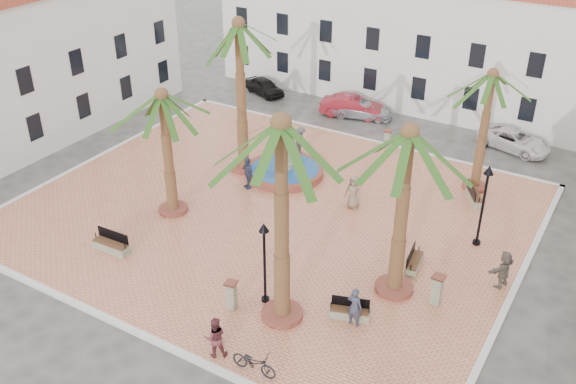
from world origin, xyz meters
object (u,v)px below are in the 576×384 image
(palm_nw, at_px, (239,41))
(cyclist_b, at_px, (215,337))
(palm_ne, at_px, (491,88))
(pedestrian_north, at_px, (301,140))
(palm_e, at_px, (408,153))
(bollard_se, at_px, (231,294))
(bollard_e, at_px, (437,289))
(car_black, at_px, (264,86))
(bench_ne, at_px, (474,197))
(car_silver, at_px, (361,109))
(bench_s, at_px, (111,246))
(pedestrian_fountain_b, at_px, (248,173))
(car_white, at_px, (515,140))
(car_red, at_px, (352,106))
(bench_e, at_px, (414,263))
(pedestrian_fountain_a, at_px, (353,192))
(bollard_n, at_px, (387,139))
(bench_se, at_px, (350,312))
(fountain, at_px, (285,170))
(litter_bin, at_px, (216,335))
(palm_s, at_px, (281,148))
(lamppost_s, at_px, (264,249))
(palm_sw, at_px, (163,110))
(cyclist_a, at_px, (355,307))
(lamppost_e, at_px, (485,192))
(bicycle_a, at_px, (254,362))

(palm_nw, height_order, cyclist_b, palm_nw)
(palm_ne, height_order, pedestrian_north, palm_ne)
(palm_e, xyz_separation_m, bollard_se, (-5.55, -4.75, -6.15))
(palm_e, xyz_separation_m, bollard_e, (1.91, 0.09, -6.11))
(car_black, bearing_deg, bench_ne, -92.16)
(cyclist_b, height_order, car_silver, cyclist_b)
(bench_s, height_order, bollard_e, bollard_e)
(palm_e, height_order, pedestrian_fountain_b, palm_e)
(cyclist_b, bearing_deg, palm_e, -159.22)
(car_silver, distance_m, car_white, 10.82)
(pedestrian_fountain_b, height_order, pedestrian_north, pedestrian_fountain_b)
(car_red, bearing_deg, cyclist_b, 179.87)
(bench_e, relative_size, pedestrian_fountain_a, 0.94)
(bench_ne, distance_m, bollard_n, 7.85)
(bench_e, xyz_separation_m, car_black, (-18.49, 15.71, 0.23))
(bench_se, height_order, car_black, car_black)
(fountain, bearing_deg, car_white, 45.21)
(pedestrian_north, xyz_separation_m, car_black, (-7.82, 7.92, -0.43))
(palm_nw, distance_m, litter_bin, 16.91)
(bench_e, distance_m, pedestrian_north, 13.23)
(bollard_e, bearing_deg, bollard_se, -147.03)
(bollard_n, distance_m, pedestrian_fountain_b, 10.15)
(bollard_e, bearing_deg, palm_nw, 156.72)
(bollard_se, bearing_deg, palm_e, 40.56)
(palm_nw, distance_m, cyclist_b, 17.35)
(pedestrian_fountain_a, bearing_deg, cyclist_b, -89.95)
(bench_e, bearing_deg, bench_se, 159.64)
(bollard_se, relative_size, pedestrian_fountain_a, 0.72)
(palm_s, bearing_deg, lamppost_s, 156.94)
(palm_sw, distance_m, lamppost_s, 9.73)
(car_black, bearing_deg, lamppost_s, -126.17)
(pedestrian_fountain_a, height_order, car_white, pedestrian_fountain_a)
(car_red, height_order, car_silver, car_red)
(palm_ne, bearing_deg, bench_e, -91.17)
(bench_e, bearing_deg, palm_s, 142.20)
(cyclist_b, xyz_separation_m, car_red, (-6.12, 24.72, -0.31))
(cyclist_b, bearing_deg, cyclist_a, -169.72)
(bench_ne, bearing_deg, fountain, 73.30)
(bench_s, distance_m, car_silver, 22.01)
(lamppost_s, height_order, bollard_se, lamppost_s)
(palm_e, relative_size, pedestrian_fountain_b, 4.26)
(palm_e, height_order, bench_ne, palm_e)
(car_silver, bearing_deg, fountain, 165.54)
(palm_ne, distance_m, lamppost_e, 6.64)
(palm_e, height_order, car_silver, palm_e)
(car_black, relative_size, car_red, 0.82)
(bollard_se, bearing_deg, bench_e, 50.08)
(litter_bin, bearing_deg, fountain, 110.24)
(palm_ne, bearing_deg, bench_s, -131.10)
(bicycle_a, distance_m, car_silver, 25.95)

